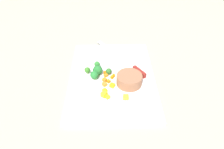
% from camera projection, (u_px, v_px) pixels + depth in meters
% --- Properties ---
extents(ground_plane, '(4.00, 4.00, 0.00)m').
position_uv_depth(ground_plane, '(112.00, 78.00, 0.96)').
color(ground_plane, '#9F9B86').
extents(cutting_board, '(0.52, 0.36, 0.01)m').
position_uv_depth(cutting_board, '(112.00, 77.00, 0.96)').
color(cutting_board, white).
rests_on(cutting_board, ground_plane).
extents(prep_bowl, '(0.11, 0.11, 0.04)m').
position_uv_depth(prep_bowl, '(129.00, 80.00, 0.90)').
color(prep_bowl, '#996446').
rests_on(prep_bowl, cutting_board).
extents(chef_knife, '(0.32, 0.22, 0.02)m').
position_uv_depth(chef_knife, '(128.00, 64.00, 1.01)').
color(chef_knife, silver).
rests_on(chef_knife, cutting_board).
extents(carrot_dice_0, '(0.02, 0.02, 0.01)m').
position_uv_depth(carrot_dice_0, '(106.00, 75.00, 0.95)').
color(carrot_dice_0, orange).
rests_on(carrot_dice_0, cutting_board).
extents(carrot_dice_1, '(0.02, 0.02, 0.01)m').
position_uv_depth(carrot_dice_1, '(105.00, 84.00, 0.90)').
color(carrot_dice_1, orange).
rests_on(carrot_dice_1, cutting_board).
extents(carrot_dice_2, '(0.01, 0.01, 0.01)m').
position_uv_depth(carrot_dice_2, '(114.00, 75.00, 0.96)').
color(carrot_dice_2, orange).
rests_on(carrot_dice_2, cutting_board).
extents(carrot_dice_3, '(0.02, 0.01, 0.01)m').
position_uv_depth(carrot_dice_3, '(105.00, 73.00, 0.96)').
color(carrot_dice_3, orange).
rests_on(carrot_dice_3, cutting_board).
extents(carrot_dice_4, '(0.02, 0.02, 0.01)m').
position_uv_depth(carrot_dice_4, '(105.00, 80.00, 0.93)').
color(carrot_dice_4, orange).
rests_on(carrot_dice_4, cutting_board).
extents(carrot_dice_5, '(0.02, 0.02, 0.01)m').
position_uv_depth(carrot_dice_5, '(112.00, 77.00, 0.94)').
color(carrot_dice_5, orange).
rests_on(carrot_dice_5, cutting_board).
extents(carrot_dice_6, '(0.02, 0.02, 0.01)m').
position_uv_depth(carrot_dice_6, '(109.00, 81.00, 0.92)').
color(carrot_dice_6, orange).
rests_on(carrot_dice_6, cutting_board).
extents(pepper_dice_0, '(0.03, 0.03, 0.02)m').
position_uv_depth(pepper_dice_0, '(104.00, 94.00, 0.85)').
color(pepper_dice_0, yellow).
rests_on(pepper_dice_0, cutting_board).
extents(pepper_dice_1, '(0.02, 0.02, 0.02)m').
position_uv_depth(pepper_dice_1, '(126.00, 97.00, 0.84)').
color(pepper_dice_1, yellow).
rests_on(pepper_dice_1, cutting_board).
extents(pepper_dice_2, '(0.02, 0.02, 0.01)m').
position_uv_depth(pepper_dice_2, '(108.00, 97.00, 0.85)').
color(pepper_dice_2, yellow).
rests_on(pepper_dice_2, cutting_board).
extents(pepper_dice_3, '(0.02, 0.02, 0.01)m').
position_uv_depth(pepper_dice_3, '(105.00, 91.00, 0.88)').
color(pepper_dice_3, yellow).
rests_on(pepper_dice_3, cutting_board).
extents(pepper_dice_4, '(0.02, 0.03, 0.01)m').
position_uv_depth(pepper_dice_4, '(113.00, 85.00, 0.90)').
color(pepper_dice_4, yellow).
rests_on(pepper_dice_4, cutting_board).
extents(broccoli_floret_0, '(0.04, 0.04, 0.04)m').
position_uv_depth(broccoli_floret_0, '(98.00, 70.00, 0.95)').
color(broccoli_floret_0, '#86BB5A').
rests_on(broccoli_floret_0, cutting_board).
extents(broccoli_floret_1, '(0.03, 0.03, 0.03)m').
position_uv_depth(broccoli_floret_1, '(97.00, 64.00, 0.99)').
color(broccoli_floret_1, '#88C363').
rests_on(broccoli_floret_1, cutting_board).
extents(broccoli_floret_2, '(0.03, 0.03, 0.03)m').
position_uv_depth(broccoli_floret_2, '(87.00, 70.00, 0.96)').
color(broccoli_floret_2, '#85B45E').
rests_on(broccoli_floret_2, cutting_board).
extents(broccoli_floret_3, '(0.03, 0.03, 0.03)m').
position_uv_depth(broccoli_floret_3, '(109.00, 71.00, 0.96)').
color(broccoli_floret_3, '#97AD6A').
rests_on(broccoli_floret_3, cutting_board).
extents(broccoli_floret_4, '(0.04, 0.04, 0.04)m').
position_uv_depth(broccoli_floret_4, '(94.00, 75.00, 0.93)').
color(broccoli_floret_4, '#93BF6C').
rests_on(broccoli_floret_4, cutting_board).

